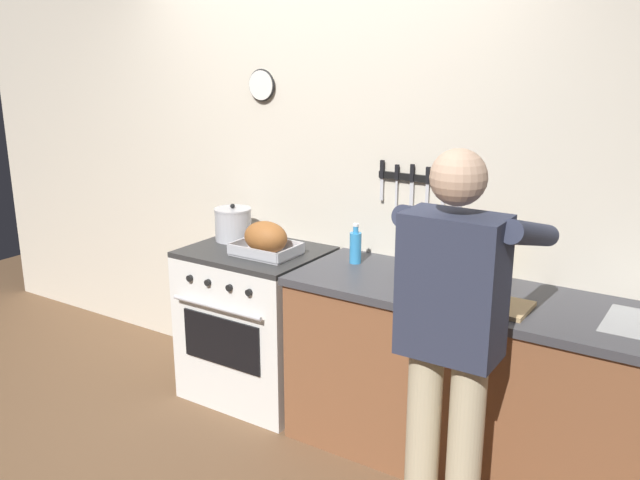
% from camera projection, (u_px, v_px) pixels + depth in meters
% --- Properties ---
extents(wall_back, '(6.00, 0.13, 2.60)m').
position_uv_depth(wall_back, '(321.00, 174.00, 3.91)').
color(wall_back, beige).
rests_on(wall_back, ground).
extents(counter_block, '(2.03, 0.65, 0.90)m').
position_uv_depth(counter_block, '(493.00, 385.00, 3.22)').
color(counter_block, brown).
rests_on(counter_block, ground).
extents(stove, '(0.76, 0.67, 0.90)m').
position_uv_depth(stove, '(257.00, 323.00, 3.97)').
color(stove, white).
rests_on(stove, ground).
extents(person_cook, '(0.51, 0.63, 1.66)m').
position_uv_depth(person_cook, '(452.00, 331.00, 2.60)').
color(person_cook, '#C6B793').
rests_on(person_cook, ground).
extents(roasting_pan, '(0.35, 0.26, 0.19)m').
position_uv_depth(roasting_pan, '(266.00, 240.00, 3.72)').
color(roasting_pan, '#B7B7BC').
rests_on(roasting_pan, stove).
extents(stock_pot, '(0.22, 0.22, 0.22)m').
position_uv_depth(stock_pot, '(233.00, 224.00, 4.01)').
color(stock_pot, '#B7B7BC').
rests_on(stock_pot, stove).
extents(cutting_board, '(0.36, 0.24, 0.02)m').
position_uv_depth(cutting_board, '(488.00, 304.00, 2.99)').
color(cutting_board, tan).
rests_on(cutting_board, counter_block).
extents(bottle_dish_soap, '(0.06, 0.06, 0.22)m').
position_uv_depth(bottle_dish_soap, '(356.00, 247.00, 3.58)').
color(bottle_dish_soap, '#338CCC').
rests_on(bottle_dish_soap, counter_block).
extents(bottle_vinegar, '(0.06, 0.06, 0.27)m').
position_uv_depth(bottle_vinegar, '(465.00, 256.00, 3.34)').
color(bottle_vinegar, '#997F4C').
rests_on(bottle_vinegar, counter_block).
extents(bottle_cooking_oil, '(0.07, 0.07, 0.28)m').
position_uv_depth(bottle_cooking_oil, '(496.00, 259.00, 3.27)').
color(bottle_cooking_oil, gold).
rests_on(bottle_cooking_oil, counter_block).
extents(bottle_soy_sauce, '(0.05, 0.05, 0.19)m').
position_uv_depth(bottle_soy_sauce, '(408.00, 260.00, 3.39)').
color(bottle_soy_sauce, black).
rests_on(bottle_soy_sauce, counter_block).
extents(bottle_wine_red, '(0.08, 0.08, 0.30)m').
position_uv_depth(bottle_wine_red, '(464.00, 262.00, 3.20)').
color(bottle_wine_red, '#47141E').
rests_on(bottle_wine_red, counter_block).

